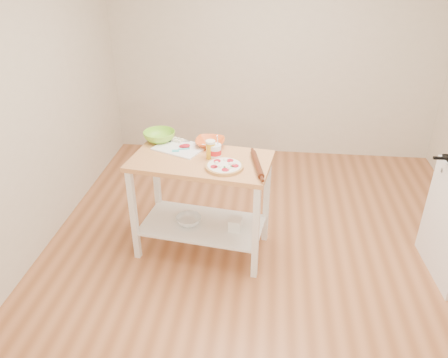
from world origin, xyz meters
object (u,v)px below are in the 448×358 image
cutting_board (180,147)px  rolling_pin (257,164)px  orange_bowl (210,143)px  knife (170,141)px  shelf_glass_bowl (189,220)px  prep_island (201,186)px  shelf_bin (235,225)px  beer_pint (211,150)px  pizza (224,166)px  green_bowl (159,136)px  yogurt_tub (215,152)px  spatula (180,150)px

cutting_board → rolling_pin: bearing=0.2°
orange_bowl → knife: bearing=175.9°
shelf_glass_bowl → cutting_board: bearing=113.2°
rolling_pin → prep_island: bearing=168.4°
prep_island → shelf_bin: 0.45m
shelf_bin → beer_pint: bearing=160.4°
prep_island → pizza: size_ratio=3.99×
pizza → green_bowl: 0.78m
yogurt_tub → shelf_glass_bowl: bearing=-172.1°
prep_island → shelf_bin: size_ratio=11.21×
pizza → knife: bearing=141.1°
pizza → shelf_bin: 0.61m
pizza → knife: size_ratio=1.12×
rolling_pin → shelf_glass_bowl: rolling_pin is taller
beer_pint → rolling_pin: (0.38, -0.11, -0.06)m
beer_pint → cutting_board: bearing=149.4°
spatula → knife: bearing=112.8°
spatula → green_bowl: green_bowl is taller
spatula → green_bowl: 0.30m
pizza → spatula: (-0.40, 0.26, -0.00)m
prep_island → orange_bowl: (0.04, 0.26, 0.28)m
green_bowl → yogurt_tub: size_ratio=1.29×
orange_bowl → green_bowl: 0.46m
cutting_board → knife: (-0.11, 0.10, 0.01)m
shelf_glass_bowl → prep_island: bearing=5.1°
spatula → yogurt_tub: (0.31, -0.10, 0.04)m
prep_island → beer_pint: 0.34m
spatula → rolling_pin: rolling_pin is taller
green_bowl → spatula: bearing=-41.8°
spatula → rolling_pin: (0.66, -0.21, 0.01)m
cutting_board → shelf_bin: (0.50, -0.25, -0.59)m
cutting_board → shelf_bin: cutting_board is taller
cutting_board → prep_island: bearing=-19.1°
orange_bowl → yogurt_tub: (0.08, -0.24, 0.03)m
green_bowl → shelf_glass_bowl: bearing=-48.1°
spatula → beer_pint: 0.30m
pizza → yogurt_tub: bearing=120.1°
prep_island → cutting_board: size_ratio=2.48×
rolling_pin → knife: bearing=153.9°
beer_pint → shelf_bin: (0.22, -0.08, -0.67)m
shelf_glass_bowl → rolling_pin: bearing=-8.2°
pizza → shelf_bin: bearing=43.3°
rolling_pin → shelf_bin: (-0.17, 0.04, -0.61)m
green_bowl → shelf_bin: size_ratio=2.60×
pizza → rolling_pin: size_ratio=0.73×
pizza → orange_bowl: (-0.17, 0.40, 0.01)m
prep_island → spatula: size_ratio=8.26×
spatula → yogurt_tub: 0.33m
prep_island → knife: 0.50m
prep_island → knife: bearing=137.8°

